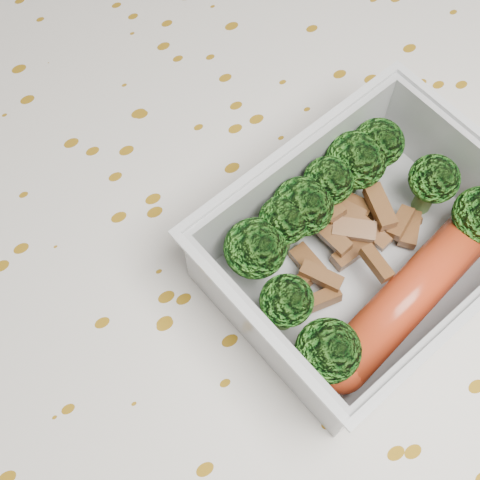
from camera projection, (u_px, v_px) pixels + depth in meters
ground_plane at (244, 454)px, 1.06m from camera, size 4.00×4.00×0.00m
dining_table at (248, 321)px, 0.46m from camera, size 1.40×0.90×0.75m
tablecloth at (249, 295)px, 0.41m from camera, size 1.46×0.96×0.19m
lunch_container at (364, 253)px, 0.36m from camera, size 0.18×0.15×0.06m
broccoli_florets at (344, 220)px, 0.36m from camera, size 0.15×0.12×0.04m
meat_pile at (350, 232)px, 0.37m from camera, size 0.10×0.07×0.03m
sausage at (414, 291)px, 0.35m from camera, size 0.14×0.06×0.03m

